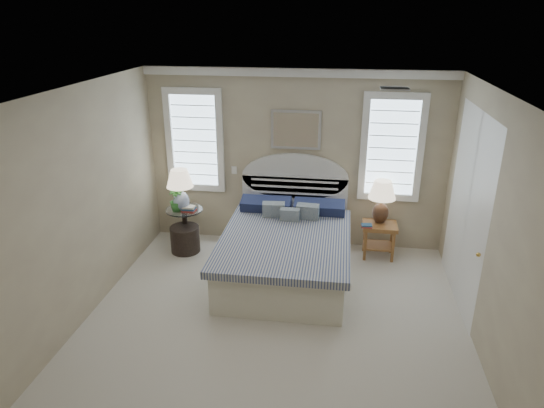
{
  "coord_description": "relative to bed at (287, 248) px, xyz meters",
  "views": [
    {
      "loc": [
        0.68,
        -4.52,
        3.43
      ],
      "look_at": [
        -0.14,
        1.0,
        1.22
      ],
      "focal_mm": 32.0,
      "sensor_mm": 36.0,
      "label": 1
    }
  ],
  "objects": [
    {
      "name": "floor",
      "position": [
        0.0,
        -1.46,
        -0.39
      ],
      "size": [
        4.5,
        5.0,
        0.01
      ],
      "primitive_type": "cube",
      "color": "beige",
      "rests_on": "ground"
    },
    {
      "name": "side_table_left",
      "position": [
        -1.65,
        0.59,
        0.0
      ],
      "size": [
        0.56,
        0.56,
        0.63
      ],
      "color": "black",
      "rests_on": "floor"
    },
    {
      "name": "books_left",
      "position": [
        -1.55,
        0.52,
        0.28
      ],
      "size": [
        0.21,
        0.16,
        0.08
      ],
      "rotation": [
        0.0,
        0.0,
        -0.08
      ],
      "color": "maroon",
      "rests_on": "side_table_left"
    },
    {
      "name": "potted_plant",
      "position": [
        -1.73,
        0.51,
        0.43
      ],
      "size": [
        0.23,
        0.23,
        0.37
      ],
      "primitive_type": "imported",
      "rotation": [
        0.0,
        0.0,
        0.15
      ],
      "color": "#3F8033",
      "rests_on": "side_table_left"
    },
    {
      "name": "closet_door",
      "position": [
        2.23,
        -0.26,
        0.81
      ],
      "size": [
        0.02,
        1.8,
        2.4
      ],
      "primitive_type": "cube",
      "color": "white",
      "rests_on": "floor"
    },
    {
      "name": "crown_molding",
      "position": [
        0.0,
        1.0,
        2.25
      ],
      "size": [
        4.5,
        0.08,
        0.12
      ],
      "primitive_type": "cube",
      "color": "white",
      "rests_on": "wall_back"
    },
    {
      "name": "hvac_vent",
      "position": [
        1.2,
        -0.66,
        2.29
      ],
      "size": [
        0.3,
        0.2,
        0.02
      ],
      "primitive_type": "cube",
      "color": "#B2B2B2",
      "rests_on": "ceiling"
    },
    {
      "name": "ceiling",
      "position": [
        0.0,
        -1.46,
        2.31
      ],
      "size": [
        4.5,
        5.0,
        0.01
      ],
      "primitive_type": "cube",
      "color": "silver",
      "rests_on": "wall_back"
    },
    {
      "name": "lamp_right",
      "position": [
        1.3,
        0.78,
        0.54
      ],
      "size": [
        0.47,
        0.47,
        0.65
      ],
      "rotation": [
        0.0,
        0.0,
        -0.19
      ],
      "color": "black",
      "rests_on": "nightstand_right"
    },
    {
      "name": "wall_left",
      "position": [
        -2.25,
        -1.46,
        0.96
      ],
      "size": [
        0.02,
        5.0,
        2.7
      ],
      "primitive_type": "cube",
      "color": "tan",
      "rests_on": "floor"
    },
    {
      "name": "floor_pot",
      "position": [
        -1.61,
        0.44,
        -0.18
      ],
      "size": [
        0.58,
        0.58,
        0.4
      ],
      "primitive_type": "cylinder",
      "rotation": [
        0.0,
        0.0,
        -0.42
      ],
      "color": "black",
      "rests_on": "floor"
    },
    {
      "name": "lamp_left",
      "position": [
        -1.67,
        0.56,
        0.64
      ],
      "size": [
        0.49,
        0.49,
        0.65
      ],
      "rotation": [
        0.0,
        0.0,
        -0.26
      ],
      "color": "silver",
      "rests_on": "side_table_left"
    },
    {
      "name": "window_left",
      "position": [
        -1.55,
        1.02,
        1.21
      ],
      "size": [
        0.9,
        0.06,
        1.6
      ],
      "primitive_type": "cube",
      "color": "#A8C2D5",
      "rests_on": "wall_back"
    },
    {
      "name": "wall_right",
      "position": [
        2.25,
        -1.46,
        0.96
      ],
      "size": [
        0.02,
        5.0,
        2.7
      ],
      "primitive_type": "cube",
      "color": "tan",
      "rests_on": "floor"
    },
    {
      "name": "painting",
      "position": [
        0.0,
        1.0,
        1.43
      ],
      "size": [
        0.74,
        0.04,
        0.58
      ],
      "primitive_type": "cube",
      "color": "silver",
      "rests_on": "wall_back"
    },
    {
      "name": "bed",
      "position": [
        0.0,
        0.0,
        0.0
      ],
      "size": [
        1.72,
        2.28,
        1.47
      ],
      "color": "#ECE7CF",
      "rests_on": "floor"
    },
    {
      "name": "nightstand_right",
      "position": [
        1.3,
        0.69,
        0.0
      ],
      "size": [
        0.5,
        0.4,
        0.53
      ],
      "color": "olive",
      "rests_on": "floor"
    },
    {
      "name": "books_right",
      "position": [
        1.1,
        0.55,
        0.17
      ],
      "size": [
        0.17,
        0.14,
        0.04
      ],
      "rotation": [
        0.0,
        0.0,
        0.15
      ],
      "color": "maroon",
      "rests_on": "nightstand_right"
    },
    {
      "name": "switch_plate",
      "position": [
        -0.95,
        1.03,
        0.76
      ],
      "size": [
        0.08,
        0.01,
        0.12
      ],
      "primitive_type": "cube",
      "color": "white",
      "rests_on": "wall_back"
    },
    {
      "name": "window_right",
      "position": [
        1.4,
        1.02,
        1.21
      ],
      "size": [
        0.9,
        0.06,
        1.6
      ],
      "primitive_type": "cube",
      "color": "#A8C2D5",
      "rests_on": "wall_back"
    },
    {
      "name": "wall_back",
      "position": [
        0.0,
        1.04,
        0.96
      ],
      "size": [
        4.5,
        0.02,
        2.7
      ],
      "primitive_type": "cube",
      "color": "tan",
      "rests_on": "floor"
    }
  ]
}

